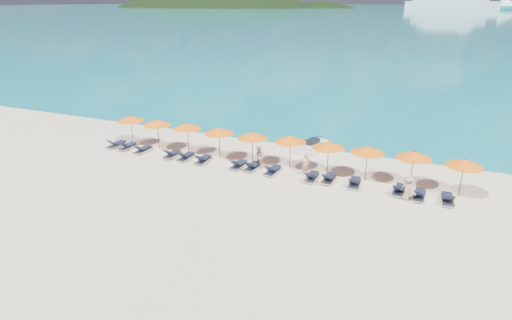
% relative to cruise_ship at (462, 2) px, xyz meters
% --- Properties ---
extents(ground, '(1400.00, 1400.00, 0.00)m').
position_rel_cruise_ship_xyz_m(ground, '(-17.33, -518.73, -8.21)').
color(ground, beige).
extents(sea, '(1600.00, 1300.00, 0.01)m').
position_rel_cruise_ship_xyz_m(sea, '(-17.33, 141.27, -8.21)').
color(sea, '#1FA9B2').
rests_on(sea, ground).
extents(headland_main, '(374.00, 242.00, 126.50)m').
position_rel_cruise_ship_xyz_m(headland_main, '(-317.33, 21.27, -46.21)').
color(headland_main, black).
rests_on(headland_main, ground).
extents(headland_small, '(162.00, 126.00, 85.50)m').
position_rel_cruise_ship_xyz_m(headland_small, '(-167.33, 41.27, -43.21)').
color(headland_small, black).
rests_on(headland_small, ground).
extents(cruise_ship, '(113.48, 19.00, 31.57)m').
position_rel_cruise_ship_xyz_m(cruise_ship, '(0.00, 0.00, 0.00)').
color(cruise_ship, silver).
rests_on(cruise_ship, ground).
extents(jetski, '(1.75, 2.88, 0.96)m').
position_rel_cruise_ship_xyz_m(jetski, '(-15.46, -509.42, -7.82)').
color(jetski, white).
rests_on(jetski, ground).
extents(beachgoer_a, '(0.65, 0.63, 1.51)m').
position_rel_cruise_ship_xyz_m(beachgoer_a, '(-14.59, -514.17, -7.46)').
color(beachgoer_a, tan).
rests_on(beachgoer_a, ground).
extents(beachgoer_b, '(0.85, 0.79, 1.53)m').
position_rel_cruise_ship_xyz_m(beachgoer_b, '(-17.82, -514.15, -7.45)').
color(beachgoer_b, tan).
rests_on(beachgoer_b, ground).
extents(beachgoer_c, '(1.04, 0.87, 1.47)m').
position_rel_cruise_ship_xyz_m(beachgoer_c, '(-8.36, -515.34, -7.48)').
color(beachgoer_c, tan).
rests_on(beachgoer_c, ground).
extents(umbrella_0, '(2.10, 2.10, 2.28)m').
position_rel_cruise_ship_xyz_m(umbrella_0, '(-28.78, -513.30, -6.20)').
color(umbrella_0, black).
rests_on(umbrella_0, ground).
extents(umbrella_1, '(2.10, 2.10, 2.28)m').
position_rel_cruise_ship_xyz_m(umbrella_1, '(-26.24, -513.42, -6.20)').
color(umbrella_1, black).
rests_on(umbrella_1, ground).
extents(umbrella_2, '(2.10, 2.10, 2.28)m').
position_rel_cruise_ship_xyz_m(umbrella_2, '(-23.74, -513.31, -6.20)').
color(umbrella_2, black).
rests_on(umbrella_2, ground).
extents(umbrella_3, '(2.10, 2.10, 2.28)m').
position_rel_cruise_ship_xyz_m(umbrella_3, '(-21.08, -513.48, -6.20)').
color(umbrella_3, black).
rests_on(umbrella_3, ground).
extents(umbrella_4, '(2.10, 2.10, 2.28)m').
position_rel_cruise_ship_xyz_m(umbrella_4, '(-18.56, -513.48, -6.20)').
color(umbrella_4, black).
rests_on(umbrella_4, ground).
extents(umbrella_5, '(2.10, 2.10, 2.28)m').
position_rel_cruise_ship_xyz_m(umbrella_5, '(-15.96, -513.27, -6.20)').
color(umbrella_5, black).
rests_on(umbrella_5, ground).
extents(umbrella_6, '(2.10, 2.10, 2.28)m').
position_rel_cruise_ship_xyz_m(umbrella_6, '(-13.39, -513.43, -6.20)').
color(umbrella_6, black).
rests_on(umbrella_6, ground).
extents(umbrella_7, '(2.10, 2.10, 2.28)m').
position_rel_cruise_ship_xyz_m(umbrella_7, '(-11.00, -513.38, -6.20)').
color(umbrella_7, black).
rests_on(umbrella_7, ground).
extents(umbrella_8, '(2.10, 2.10, 2.28)m').
position_rel_cruise_ship_xyz_m(umbrella_8, '(-8.38, -513.28, -6.20)').
color(umbrella_8, black).
rests_on(umbrella_8, ground).
extents(umbrella_9, '(2.10, 2.10, 2.28)m').
position_rel_cruise_ship_xyz_m(umbrella_9, '(-5.72, -513.52, -6.20)').
color(umbrella_9, black).
rests_on(umbrella_9, ground).
extents(lounger_0, '(0.76, 1.75, 0.66)m').
position_rel_cruise_ship_xyz_m(lounger_0, '(-29.42, -514.43, -7.98)').
color(lounger_0, silver).
rests_on(lounger_0, ground).
extents(lounger_1, '(0.64, 1.71, 0.66)m').
position_rel_cruise_ship_xyz_m(lounger_1, '(-28.34, -514.47, -7.98)').
color(lounger_1, silver).
rests_on(lounger_1, ground).
extents(lounger_2, '(0.67, 1.72, 0.66)m').
position_rel_cruise_ship_xyz_m(lounger_2, '(-26.82, -514.65, -7.98)').
color(lounger_2, silver).
rests_on(lounger_2, ground).
extents(lounger_3, '(0.67, 1.72, 0.66)m').
position_rel_cruise_ship_xyz_m(lounger_3, '(-24.29, -514.61, -7.98)').
color(lounger_3, silver).
rests_on(lounger_3, ground).
extents(lounger_4, '(0.64, 1.71, 0.66)m').
position_rel_cruise_ship_xyz_m(lounger_4, '(-23.13, -514.64, -7.98)').
color(lounger_4, silver).
rests_on(lounger_4, ground).
extents(lounger_5, '(0.72, 1.73, 0.66)m').
position_rel_cruise_ship_xyz_m(lounger_5, '(-21.72, -514.71, -7.98)').
color(lounger_5, silver).
rests_on(lounger_5, ground).
extents(lounger_6, '(0.67, 1.72, 0.66)m').
position_rel_cruise_ship_xyz_m(lounger_6, '(-19.09, -514.58, -7.98)').
color(lounger_6, silver).
rests_on(lounger_6, ground).
extents(lounger_7, '(0.73, 1.74, 0.66)m').
position_rel_cruise_ship_xyz_m(lounger_7, '(-18.10, -514.51, -7.98)').
color(lounger_7, silver).
rests_on(lounger_7, ground).
extents(lounger_8, '(0.73, 1.74, 0.66)m').
position_rel_cruise_ship_xyz_m(lounger_8, '(-16.64, -514.62, -7.98)').
color(lounger_8, silver).
rests_on(lounger_8, ground).
extents(lounger_9, '(0.65, 1.71, 0.66)m').
position_rel_cruise_ship_xyz_m(lounger_9, '(-14.04, -514.66, -7.98)').
color(lounger_9, silver).
rests_on(lounger_9, ground).
extents(lounger_10, '(0.66, 1.71, 0.66)m').
position_rel_cruise_ship_xyz_m(lounger_10, '(-13.00, -514.47, -7.98)').
color(lounger_10, silver).
rests_on(lounger_10, ground).
extents(lounger_11, '(0.73, 1.74, 0.66)m').
position_rel_cruise_ship_xyz_m(lounger_11, '(-11.43, -514.50, -7.98)').
color(lounger_11, silver).
rests_on(lounger_11, ground).
extents(lounger_12, '(0.78, 1.75, 0.66)m').
position_rel_cruise_ship_xyz_m(lounger_12, '(-8.87, -514.50, -7.98)').
color(lounger_12, silver).
rests_on(lounger_12, ground).
extents(lounger_13, '(0.71, 1.73, 0.66)m').
position_rel_cruise_ship_xyz_m(lounger_13, '(-7.78, -514.78, -7.98)').
color(lounger_13, silver).
rests_on(lounger_13, ground).
extents(lounger_14, '(0.75, 1.74, 0.66)m').
position_rel_cruise_ship_xyz_m(lounger_14, '(-6.29, -514.71, -7.98)').
color(lounger_14, silver).
rests_on(lounger_14, ground).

